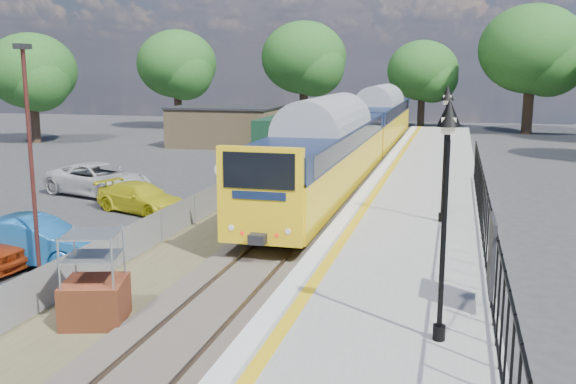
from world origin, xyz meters
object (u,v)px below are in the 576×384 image
(victorian_lamp_south, at_px, (447,165))
(carpark_lamp, at_px, (30,148))
(train, at_px, (360,131))
(car_blue, at_px, (33,241))
(speed_sign, at_px, (222,186))
(brick_plinth, at_px, (94,280))
(car_white, at_px, (99,179))
(victorian_lamp_north, at_px, (446,122))
(car_yellow, at_px, (141,198))

(victorian_lamp_south, relative_size, carpark_lamp, 0.69)
(train, relative_size, car_blue, 8.86)
(victorian_lamp_south, xyz_separation_m, speed_sign, (-8.00, 9.55, -2.46))
(train, relative_size, brick_plinth, 17.84)
(carpark_lamp, relative_size, car_white, 1.21)
(brick_plinth, xyz_separation_m, car_white, (-8.44, 14.29, -0.33))
(train, bearing_deg, victorian_lamp_north, -72.27)
(carpark_lamp, bearing_deg, car_yellow, 98.46)
(carpark_lamp, bearing_deg, brick_plinth, -37.38)
(speed_sign, relative_size, car_yellow, 0.63)
(car_blue, distance_m, car_white, 11.27)
(victorian_lamp_south, xyz_separation_m, brick_plinth, (-8.00, 0.94, -3.20))
(victorian_lamp_south, height_order, train, victorian_lamp_south)
(car_blue, relative_size, car_yellow, 1.07)
(victorian_lamp_north, xyz_separation_m, brick_plinth, (-7.80, -9.06, -3.20))
(car_white, bearing_deg, speed_sign, -107.16)
(car_blue, bearing_deg, carpark_lamp, -143.27)
(train, bearing_deg, car_yellow, -117.00)
(speed_sign, distance_m, car_blue, 6.67)
(speed_sign, height_order, car_white, speed_sign)
(victorian_lamp_north, bearing_deg, car_blue, -156.55)
(victorian_lamp_south, height_order, car_blue, victorian_lamp_south)
(brick_plinth, distance_m, car_yellow, 12.38)
(train, relative_size, speed_sign, 15.04)
(victorian_lamp_south, height_order, car_white, victorian_lamp_south)
(car_yellow, bearing_deg, train, -7.15)
(train, bearing_deg, carpark_lamp, -104.47)
(victorian_lamp_north, relative_size, train, 0.11)
(victorian_lamp_south, bearing_deg, brick_plinth, 173.33)
(car_white, bearing_deg, brick_plinth, -132.68)
(carpark_lamp, xyz_separation_m, car_yellow, (-1.31, 8.79, -3.21))
(victorian_lamp_south, relative_size, car_blue, 1.00)
(train, height_order, carpark_lamp, carpark_lamp)
(victorian_lamp_south, relative_size, speed_sign, 1.69)
(victorian_lamp_south, bearing_deg, car_yellow, 135.89)
(speed_sign, relative_size, car_blue, 0.59)
(train, xyz_separation_m, car_yellow, (-7.25, -14.22, -1.71))
(victorian_lamp_north, bearing_deg, car_white, 162.18)
(victorian_lamp_south, distance_m, brick_plinth, 8.67)
(victorian_lamp_north, distance_m, car_yellow, 13.28)
(victorian_lamp_south, bearing_deg, train, 101.69)
(speed_sign, xyz_separation_m, car_yellow, (-4.75, 2.81, -1.21))
(carpark_lamp, height_order, car_white, carpark_lamp)
(carpark_lamp, bearing_deg, victorian_lamp_south, -17.30)
(victorian_lamp_south, xyz_separation_m, car_blue, (-12.44, 4.69, -3.54))
(victorian_lamp_south, distance_m, car_blue, 13.76)
(brick_plinth, bearing_deg, carpark_lamp, 142.62)
(brick_plinth, height_order, car_blue, brick_plinth)
(car_yellow, bearing_deg, victorian_lamp_south, -114.25)
(victorian_lamp_south, relative_size, brick_plinth, 2.01)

